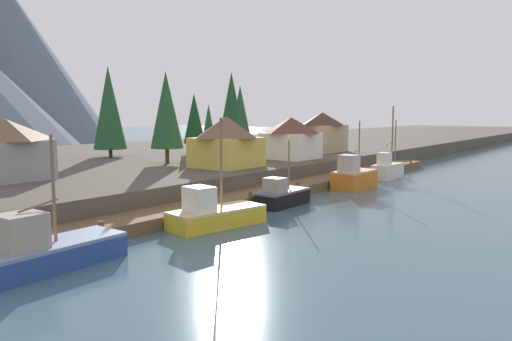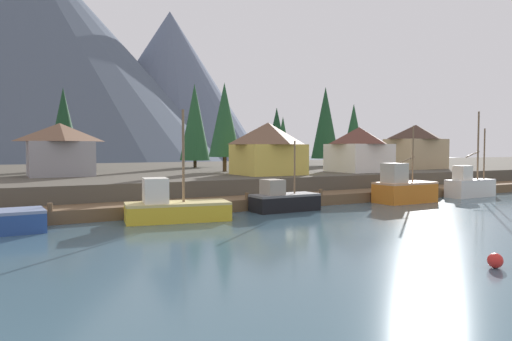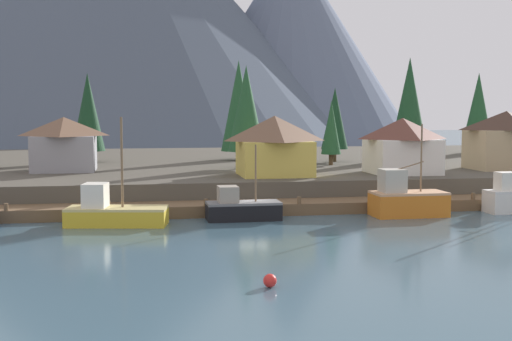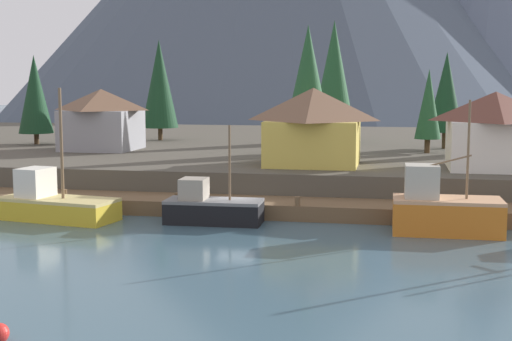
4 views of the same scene
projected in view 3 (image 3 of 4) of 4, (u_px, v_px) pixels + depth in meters
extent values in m
cube|color=#3D5B6B|center=(224.00, 194.00, 78.16)|extent=(400.00, 400.00, 1.00)
cube|color=brown|center=(250.00, 208.00, 60.40)|extent=(80.00, 4.00, 1.00)
cylinder|color=brown|center=(6.00, 213.00, 55.21)|extent=(0.36, 0.36, 1.60)
cylinder|color=brown|center=(109.00, 211.00, 56.57)|extent=(0.36, 0.36, 1.60)
cylinder|color=brown|center=(206.00, 208.00, 57.93)|extent=(0.36, 0.36, 1.60)
cylinder|color=brown|center=(299.00, 206.00, 59.29)|extent=(0.36, 0.36, 1.60)
cylinder|color=brown|center=(388.00, 204.00, 60.65)|extent=(0.36, 0.36, 1.60)
cylinder|color=brown|center=(473.00, 202.00, 62.00)|extent=(0.36, 0.36, 1.60)
cube|color=#4C473D|center=(212.00, 169.00, 89.78)|extent=(400.00, 56.00, 2.50)
cone|color=slate|center=(290.00, 42.00, 188.43)|extent=(68.68, 68.68, 54.26)
cube|color=gold|center=(117.00, 217.00, 54.25)|extent=(8.17, 4.28, 1.24)
cube|color=tan|center=(117.00, 208.00, 54.18)|extent=(8.17, 4.28, 0.20)
cube|color=silver|center=(95.00, 195.00, 54.09)|extent=(2.10, 2.46, 1.87)
cylinder|color=brown|center=(122.00, 162.00, 53.86)|extent=(0.19, 0.19, 7.04)
cube|color=black|center=(243.00, 212.00, 56.85)|extent=(6.10, 2.60, 1.31)
cube|color=slate|center=(243.00, 203.00, 56.78)|extent=(6.10, 2.60, 0.20)
cube|color=gray|center=(228.00, 194.00, 56.46)|extent=(1.64, 1.84, 1.32)
cylinder|color=brown|center=(256.00, 173.00, 56.76)|extent=(0.15, 0.15, 4.69)
cube|color=#CC6B1E|center=(409.00, 205.00, 58.93)|extent=(6.29, 3.14, 1.89)
cube|color=tan|center=(409.00, 193.00, 58.84)|extent=(6.29, 3.14, 0.20)
cube|color=#B2AD9E|center=(392.00, 181.00, 58.47)|extent=(1.97, 1.98, 1.94)
cylinder|color=brown|center=(421.00, 158.00, 58.77)|extent=(0.14, 0.14, 5.74)
cylinder|color=brown|center=(410.00, 166.00, 58.65)|extent=(2.36, 0.13, 0.75)
cube|color=silver|center=(506.00, 181.00, 60.68)|extent=(1.73, 1.48, 1.61)
cube|color=tan|center=(506.00, 150.00, 75.79)|extent=(7.64, 5.48, 4.32)
pyramid|color=#422D23|center=(507.00, 120.00, 75.50)|extent=(8.03, 5.76, 2.06)
cube|color=gray|center=(64.00, 153.00, 73.64)|extent=(6.44, 6.20, 3.76)
pyramid|color=brown|center=(64.00, 126.00, 73.38)|extent=(6.77, 6.51, 1.98)
cube|color=gold|center=(275.00, 158.00, 68.63)|extent=(6.91, 6.31, 3.44)
pyramid|color=brown|center=(275.00, 128.00, 68.36)|extent=(7.25, 6.63, 2.49)
cube|color=silver|center=(402.00, 156.00, 70.86)|extent=(6.49, 6.32, 3.54)
pyramid|color=brown|center=(403.00, 128.00, 70.61)|extent=(6.82, 6.63, 2.14)
cylinder|color=#4C3823|center=(334.00, 155.00, 86.49)|extent=(0.50, 0.50, 1.63)
cone|color=#14381E|center=(335.00, 118.00, 86.07)|extent=(3.35, 3.35, 7.62)
cylinder|color=#4C3823|center=(331.00, 160.00, 81.50)|extent=(0.50, 0.50, 1.29)
cone|color=#1E4C28|center=(331.00, 127.00, 81.16)|extent=(2.35, 2.35, 6.26)
cylinder|color=#4C3823|center=(477.00, 150.00, 102.85)|extent=(0.50, 0.50, 1.04)
cone|color=#1E4C28|center=(478.00, 110.00, 102.32)|extent=(4.45, 4.45, 10.86)
cylinder|color=#4C3823|center=(239.00, 155.00, 90.22)|extent=(0.50, 0.50, 1.13)
cone|color=#1E4C28|center=(239.00, 106.00, 89.64)|extent=(4.65, 4.65, 11.75)
cylinder|color=#4C3823|center=(408.00, 155.00, 89.60)|extent=(0.50, 0.50, 1.27)
cone|color=#194223|center=(409.00, 104.00, 89.01)|extent=(4.68, 4.68, 11.93)
cylinder|color=#4C3823|center=(89.00, 157.00, 85.62)|extent=(0.50, 0.50, 1.42)
cone|color=#14381E|center=(88.00, 112.00, 85.13)|extent=(4.02, 4.02, 9.60)
cylinder|color=#4C3823|center=(246.00, 160.00, 76.88)|extent=(0.50, 0.50, 1.90)
cone|color=#1E4C28|center=(246.00, 108.00, 76.37)|extent=(4.07, 4.07, 9.48)
sphere|color=red|center=(270.00, 281.00, 35.42)|extent=(0.70, 0.70, 0.70)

